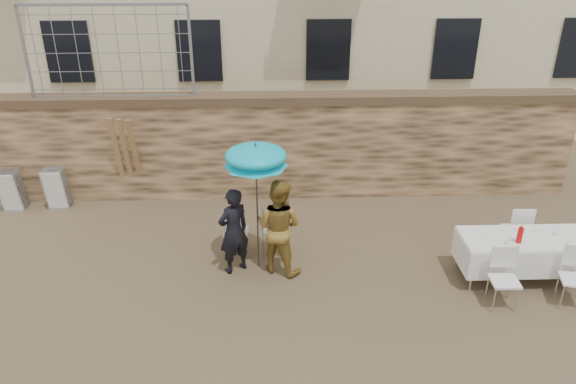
{
  "coord_description": "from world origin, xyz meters",
  "views": [
    {
      "loc": [
        0.11,
        -6.09,
        5.47
      ],
      "look_at": [
        0.4,
        2.2,
        1.4
      ],
      "focal_mm": 35.0,
      "sensor_mm": 36.0,
      "label": 1
    }
  ],
  "objects_px": {
    "man_suit": "(234,231)",
    "chair_stack_left": "(15,186)",
    "banquet_table": "(526,240)",
    "couple_chair_left": "(236,230)",
    "table_chair_front_left": "(505,280)",
    "table_chair_front_right": "(575,278)",
    "couple_chair_right": "(275,229)",
    "chair_stack_right": "(58,186)",
    "woman_dress": "(279,227)",
    "umbrella": "(256,160)",
    "soda_bottle": "(520,235)",
    "table_chair_back": "(516,228)"
  },
  "relations": [
    {
      "from": "man_suit",
      "to": "chair_stack_left",
      "type": "distance_m",
      "value": 5.34
    },
    {
      "from": "man_suit",
      "to": "banquet_table",
      "type": "xyz_separation_m",
      "value": [
        4.8,
        -0.38,
        -0.04
      ]
    },
    {
      "from": "banquet_table",
      "to": "chair_stack_left",
      "type": "xyz_separation_m",
      "value": [
        -9.48,
        2.92,
        -0.27
      ]
    },
    {
      "from": "man_suit",
      "to": "couple_chair_left",
      "type": "relative_size",
      "value": 1.61
    },
    {
      "from": "table_chair_front_left",
      "to": "chair_stack_left",
      "type": "distance_m",
      "value": 9.61
    },
    {
      "from": "banquet_table",
      "to": "table_chair_front_right",
      "type": "distance_m",
      "value": 0.94
    },
    {
      "from": "table_chair_front_right",
      "to": "chair_stack_left",
      "type": "height_order",
      "value": "table_chair_front_right"
    },
    {
      "from": "couple_chair_right",
      "to": "chair_stack_right",
      "type": "relative_size",
      "value": 1.04
    },
    {
      "from": "man_suit",
      "to": "couple_chair_left",
      "type": "height_order",
      "value": "man_suit"
    },
    {
      "from": "man_suit",
      "to": "couple_chair_right",
      "type": "height_order",
      "value": "man_suit"
    },
    {
      "from": "man_suit",
      "to": "woman_dress",
      "type": "relative_size",
      "value": 0.92
    },
    {
      "from": "woman_dress",
      "to": "couple_chair_left",
      "type": "distance_m",
      "value": 1.0
    },
    {
      "from": "man_suit",
      "to": "table_chair_front_left",
      "type": "height_order",
      "value": "man_suit"
    },
    {
      "from": "umbrella",
      "to": "couple_chair_left",
      "type": "xyz_separation_m",
      "value": [
        -0.4,
        0.45,
        -1.54
      ]
    },
    {
      "from": "woman_dress",
      "to": "couple_chair_right",
      "type": "height_order",
      "value": "woman_dress"
    },
    {
      "from": "soda_bottle",
      "to": "table_chair_front_left",
      "type": "bearing_deg",
      "value": -123.69
    },
    {
      "from": "umbrella",
      "to": "chair_stack_left",
      "type": "relative_size",
      "value": 2.32
    },
    {
      "from": "man_suit",
      "to": "soda_bottle",
      "type": "relative_size",
      "value": 5.94
    },
    {
      "from": "table_chair_back",
      "to": "umbrella",
      "type": "bearing_deg",
      "value": 6.15
    },
    {
      "from": "woman_dress",
      "to": "soda_bottle",
      "type": "xyz_separation_m",
      "value": [
        3.85,
        -0.53,
        0.06
      ]
    },
    {
      "from": "couple_chair_left",
      "to": "chair_stack_left",
      "type": "height_order",
      "value": "couple_chair_left"
    },
    {
      "from": "table_chair_front_left",
      "to": "table_chair_front_right",
      "type": "bearing_deg",
      "value": 2.29
    },
    {
      "from": "chair_stack_right",
      "to": "table_chair_back",
      "type": "bearing_deg",
      "value": -13.6
    },
    {
      "from": "couple_chair_right",
      "to": "table_chair_front_right",
      "type": "bearing_deg",
      "value": 175.4
    },
    {
      "from": "man_suit",
      "to": "table_chair_back",
      "type": "bearing_deg",
      "value": 150.11
    },
    {
      "from": "man_suit",
      "to": "table_chair_back",
      "type": "relative_size",
      "value": 1.61
    },
    {
      "from": "table_chair_back",
      "to": "table_chair_front_right",
      "type": "bearing_deg",
      "value": 103.06
    },
    {
      "from": "woman_dress",
      "to": "table_chair_front_left",
      "type": "distance_m",
      "value": 3.65
    },
    {
      "from": "table_chair_front_right",
      "to": "chair_stack_right",
      "type": "xyz_separation_m",
      "value": [
        -9.08,
        3.67,
        -0.02
      ]
    },
    {
      "from": "couple_chair_left",
      "to": "table_chair_front_right",
      "type": "relative_size",
      "value": 1.0
    },
    {
      "from": "woman_dress",
      "to": "table_chair_back",
      "type": "xyz_separation_m",
      "value": [
        4.25,
        0.42,
        -0.36
      ]
    },
    {
      "from": "man_suit",
      "to": "table_chair_back",
      "type": "height_order",
      "value": "man_suit"
    },
    {
      "from": "couple_chair_right",
      "to": "chair_stack_left",
      "type": "relative_size",
      "value": 1.04
    },
    {
      "from": "umbrella",
      "to": "couple_chair_right",
      "type": "relative_size",
      "value": 2.22
    },
    {
      "from": "man_suit",
      "to": "chair_stack_right",
      "type": "relative_size",
      "value": 1.68
    },
    {
      "from": "umbrella",
      "to": "table_chair_front_right",
      "type": "bearing_deg",
      "value": -14.04
    },
    {
      "from": "couple_chair_left",
      "to": "banquet_table",
      "type": "relative_size",
      "value": 0.46
    },
    {
      "from": "woman_dress",
      "to": "chair_stack_left",
      "type": "bearing_deg",
      "value": 2.33
    },
    {
      "from": "man_suit",
      "to": "banquet_table",
      "type": "height_order",
      "value": "man_suit"
    },
    {
      "from": "couple_chair_left",
      "to": "table_chair_back",
      "type": "distance_m",
      "value": 5.0
    },
    {
      "from": "table_chair_back",
      "to": "couple_chair_right",
      "type": "bearing_deg",
      "value": 0.44
    },
    {
      "from": "couple_chair_right",
      "to": "chair_stack_right",
      "type": "height_order",
      "value": "couple_chair_right"
    },
    {
      "from": "soda_bottle",
      "to": "chair_stack_left",
      "type": "distance_m",
      "value": 9.79
    },
    {
      "from": "banquet_table",
      "to": "table_chair_front_left",
      "type": "relative_size",
      "value": 2.19
    },
    {
      "from": "table_chair_front_right",
      "to": "man_suit",
      "type": "bearing_deg",
      "value": -178.43
    },
    {
      "from": "couple_chair_left",
      "to": "chair_stack_right",
      "type": "height_order",
      "value": "couple_chair_left"
    },
    {
      "from": "woman_dress",
      "to": "table_chair_back",
      "type": "distance_m",
      "value": 4.29
    },
    {
      "from": "man_suit",
      "to": "banquet_table",
      "type": "distance_m",
      "value": 4.81
    },
    {
      "from": "banquet_table",
      "to": "table_chair_front_right",
      "type": "height_order",
      "value": "table_chair_front_right"
    },
    {
      "from": "man_suit",
      "to": "banquet_table",
      "type": "bearing_deg",
      "value": 140.78
    }
  ]
}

